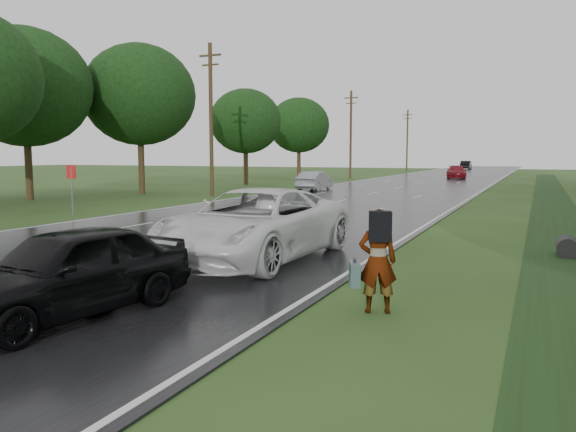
% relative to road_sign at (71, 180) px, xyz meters
% --- Properties ---
extents(road, '(14.00, 180.00, 0.04)m').
position_rel_road_sign_xyz_m(road, '(8.50, 33.00, -1.62)').
color(road, black).
rests_on(road, ground).
extents(edge_stripe_east, '(0.12, 180.00, 0.01)m').
position_rel_road_sign_xyz_m(edge_stripe_east, '(15.25, 33.00, -1.60)').
color(edge_stripe_east, silver).
rests_on(edge_stripe_east, road).
extents(edge_stripe_west, '(0.12, 180.00, 0.01)m').
position_rel_road_sign_xyz_m(edge_stripe_west, '(1.75, 33.00, -1.60)').
color(edge_stripe_west, silver).
rests_on(edge_stripe_west, road).
extents(center_line, '(0.12, 180.00, 0.01)m').
position_rel_road_sign_xyz_m(center_line, '(8.50, 33.00, -1.60)').
color(center_line, silver).
rests_on(center_line, road).
extents(drainage_ditch, '(2.20, 120.00, 0.56)m').
position_rel_road_sign_xyz_m(drainage_ditch, '(20.00, 6.71, -1.61)').
color(drainage_ditch, '#1E3113').
rests_on(drainage_ditch, ground).
extents(road_sign, '(0.50, 0.06, 2.30)m').
position_rel_road_sign_xyz_m(road_sign, '(0.00, 0.00, 0.00)').
color(road_sign, slate).
rests_on(road_sign, ground).
extents(utility_pole_mid, '(1.60, 0.26, 10.00)m').
position_rel_road_sign_xyz_m(utility_pole_mid, '(-0.70, 13.00, 3.55)').
color(utility_pole_mid, '#372B16').
rests_on(utility_pole_mid, ground).
extents(utility_pole_far, '(1.60, 0.26, 10.00)m').
position_rel_road_sign_xyz_m(utility_pole_far, '(-0.70, 43.00, 3.55)').
color(utility_pole_far, '#372B16').
rests_on(utility_pole_far, ground).
extents(utility_pole_distant, '(1.60, 0.26, 10.00)m').
position_rel_road_sign_xyz_m(utility_pole_distant, '(-0.70, 73.00, 3.55)').
color(utility_pole_distant, '#372B16').
rests_on(utility_pole_distant, ground).
extents(tree_west_c, '(7.80, 7.80, 10.43)m').
position_rel_road_sign_xyz_m(tree_west_c, '(-6.50, 13.00, 5.27)').
color(tree_west_c, '#372B16').
rests_on(tree_west_c, ground).
extents(tree_west_d, '(6.60, 6.60, 8.80)m').
position_rel_road_sign_xyz_m(tree_west_d, '(-5.70, 27.00, 4.18)').
color(tree_west_d, '#372B16').
rests_on(tree_west_d, ground).
extents(tree_west_e, '(8.00, 8.00, 10.44)m').
position_rel_road_sign_xyz_m(tree_west_e, '(-9.50, 6.00, 5.19)').
color(tree_west_e, '#372B16').
rests_on(tree_west_e, ground).
extents(tree_west_f, '(7.00, 7.00, 9.29)m').
position_rel_road_sign_xyz_m(tree_west_f, '(-6.30, 41.00, 4.49)').
color(tree_west_f, '#372B16').
rests_on(tree_west_f, ground).
extents(pedestrian, '(0.97, 0.75, 1.84)m').
position_rel_road_sign_xyz_m(pedestrian, '(16.68, -9.63, -0.69)').
color(pedestrian, '#A5998C').
rests_on(pedestrian, ground).
extents(white_pickup, '(3.31, 6.77, 1.85)m').
position_rel_road_sign_xyz_m(white_pickup, '(12.50, -6.16, -0.68)').
color(white_pickup, white).
rests_on(white_pickup, road).
extents(dark_sedan, '(2.48, 4.76, 1.55)m').
position_rel_road_sign_xyz_m(dark_sedan, '(12.00, -12.07, -0.83)').
color(dark_sedan, black).
rests_on(dark_sedan, road).
extents(silver_sedan, '(1.71, 4.53, 1.47)m').
position_rel_road_sign_xyz_m(silver_sedan, '(3.48, 21.11, -0.86)').
color(silver_sedan, gray).
rests_on(silver_sedan, road).
extents(far_car_red, '(2.92, 5.42, 1.49)m').
position_rel_road_sign_xyz_m(far_car_red, '(10.44, 48.08, -0.86)').
color(far_car_red, maroon).
rests_on(far_car_red, road).
extents(far_car_dark, '(1.75, 4.87, 1.60)m').
position_rel_road_sign_xyz_m(far_car_dark, '(6.82, 88.98, -0.80)').
color(far_car_dark, black).
rests_on(far_car_dark, road).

